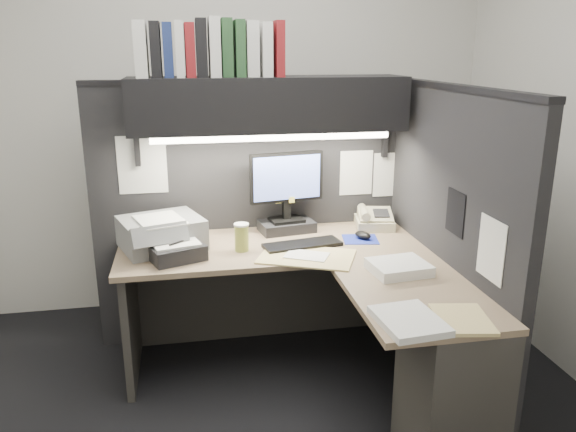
% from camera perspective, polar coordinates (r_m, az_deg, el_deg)
% --- Properties ---
extents(floor, '(3.50, 3.50, 0.00)m').
position_cam_1_polar(floor, '(3.03, -1.86, -19.73)').
color(floor, black).
rests_on(floor, ground).
extents(wall_back, '(3.50, 0.04, 2.70)m').
position_cam_1_polar(wall_back, '(3.96, -5.47, 10.05)').
color(wall_back, silver).
rests_on(wall_back, floor).
extents(wall_front, '(3.50, 0.04, 2.70)m').
position_cam_1_polar(wall_front, '(1.08, 10.01, -7.89)').
color(wall_front, silver).
rests_on(wall_front, floor).
extents(partition_back, '(1.90, 0.06, 1.60)m').
position_cam_1_polar(partition_back, '(3.51, -3.85, 0.09)').
color(partition_back, black).
rests_on(partition_back, floor).
extents(partition_right, '(0.06, 1.50, 1.60)m').
position_cam_1_polar(partition_right, '(3.09, 15.75, -2.86)').
color(partition_right, black).
rests_on(partition_right, floor).
extents(desk, '(1.70, 1.53, 0.73)m').
position_cam_1_polar(desk, '(2.88, 6.64, -11.56)').
color(desk, '#7C6A4F').
rests_on(desk, floor).
extents(overhead_shelf, '(1.55, 0.34, 0.30)m').
position_cam_1_polar(overhead_shelf, '(3.22, -1.99, 11.32)').
color(overhead_shelf, black).
rests_on(overhead_shelf, partition_back).
extents(task_light_tube, '(1.32, 0.04, 0.04)m').
position_cam_1_polar(task_light_tube, '(3.10, -1.55, 7.96)').
color(task_light_tube, white).
rests_on(task_light_tube, overhead_shelf).
extents(monitor, '(0.45, 0.25, 0.49)m').
position_cam_1_polar(monitor, '(3.37, -0.14, 1.58)').
color(monitor, black).
rests_on(monitor, desk).
extents(keyboard, '(0.46, 0.22, 0.02)m').
position_cam_1_polar(keyboard, '(3.16, 1.47, -2.93)').
color(keyboard, black).
rests_on(keyboard, desk).
extents(mousepad, '(0.23, 0.21, 0.00)m').
position_cam_1_polar(mousepad, '(3.30, 7.36, -2.36)').
color(mousepad, '#1B2999').
rests_on(mousepad, desk).
extents(mouse, '(0.11, 0.13, 0.04)m').
position_cam_1_polar(mouse, '(3.30, 7.62, -1.92)').
color(mouse, black).
rests_on(mouse, mousepad).
extents(telephone, '(0.27, 0.27, 0.09)m').
position_cam_1_polar(telephone, '(3.53, 8.77, -0.41)').
color(telephone, '#B3AB89').
rests_on(telephone, desk).
extents(coffee_cup, '(0.08, 0.08, 0.14)m').
position_cam_1_polar(coffee_cup, '(3.08, -4.73, -2.25)').
color(coffee_cup, '#CDBC52').
rests_on(coffee_cup, desk).
extents(printer, '(0.52, 0.48, 0.17)m').
position_cam_1_polar(printer, '(3.20, -12.73, -1.68)').
color(printer, gray).
rests_on(printer, desk).
extents(notebook_stack, '(0.33, 0.31, 0.08)m').
position_cam_1_polar(notebook_stack, '(3.02, -11.30, -3.56)').
color(notebook_stack, black).
rests_on(notebook_stack, desk).
extents(open_folder, '(0.58, 0.49, 0.01)m').
position_cam_1_polar(open_folder, '(3.00, 1.92, -4.13)').
color(open_folder, '#D1BB75').
rests_on(open_folder, desk).
extents(paper_stack_a, '(0.30, 0.26, 0.05)m').
position_cam_1_polar(paper_stack_a, '(2.85, 11.20, -5.14)').
color(paper_stack_a, white).
rests_on(paper_stack_a, desk).
extents(paper_stack_b, '(0.26, 0.32, 0.03)m').
position_cam_1_polar(paper_stack_b, '(2.35, 12.20, -10.38)').
color(paper_stack_b, white).
rests_on(paper_stack_b, desk).
extents(manila_stack, '(0.26, 0.30, 0.02)m').
position_cam_1_polar(manila_stack, '(2.43, 17.28, -10.00)').
color(manila_stack, '#D1BB75').
rests_on(manila_stack, desk).
extents(binder_row, '(0.78, 0.26, 0.31)m').
position_cam_1_polar(binder_row, '(3.17, -7.91, 16.45)').
color(binder_row, silver).
rests_on(binder_row, overhead_shelf).
extents(pinned_papers, '(1.76, 1.31, 0.51)m').
position_cam_1_polar(pinned_papers, '(3.17, 3.94, 3.02)').
color(pinned_papers, white).
rests_on(pinned_papers, partition_back).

